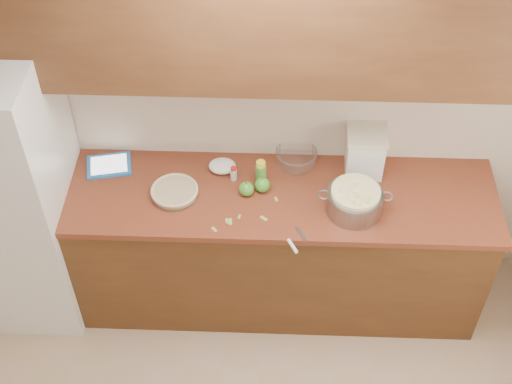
{
  "coord_description": "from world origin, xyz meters",
  "views": [
    {
      "loc": [
        0.07,
        -1.28,
        3.79
      ],
      "look_at": [
        -0.03,
        1.43,
        0.98
      ],
      "focal_mm": 50.0,
      "sensor_mm": 36.0,
      "label": 1
    }
  ],
  "objects_px": {
    "flour_canister": "(365,151)",
    "tablet": "(109,165)",
    "pie": "(175,192)",
    "colander": "(355,201)"
  },
  "relations": [
    {
      "from": "flour_canister",
      "to": "pie",
      "type": "bearing_deg",
      "value": -166.91
    },
    {
      "from": "flour_canister",
      "to": "tablet",
      "type": "height_order",
      "value": "flour_canister"
    },
    {
      "from": "colander",
      "to": "tablet",
      "type": "relative_size",
      "value": 1.42
    },
    {
      "from": "pie",
      "to": "colander",
      "type": "distance_m",
      "value": 0.99
    },
    {
      "from": "flour_canister",
      "to": "tablet",
      "type": "distance_m",
      "value": 1.47
    },
    {
      "from": "flour_canister",
      "to": "colander",
      "type": "bearing_deg",
      "value": -102.53
    },
    {
      "from": "pie",
      "to": "colander",
      "type": "xyz_separation_m",
      "value": [
        0.99,
        -0.08,
        0.05
      ]
    },
    {
      "from": "pie",
      "to": "flour_canister",
      "type": "height_order",
      "value": "flour_canister"
    },
    {
      "from": "colander",
      "to": "tablet",
      "type": "xyz_separation_m",
      "value": [
        -1.4,
        0.29,
        -0.06
      ]
    },
    {
      "from": "flour_canister",
      "to": "tablet",
      "type": "bearing_deg",
      "value": -178.57
    }
  ]
}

